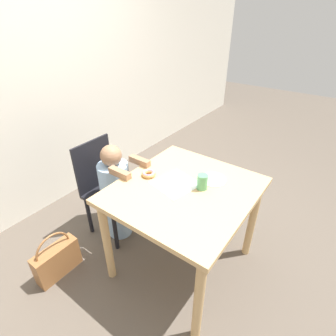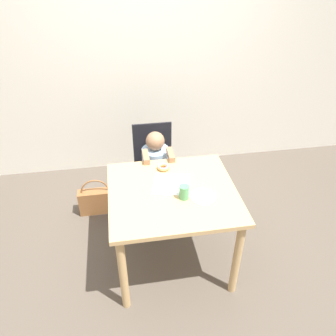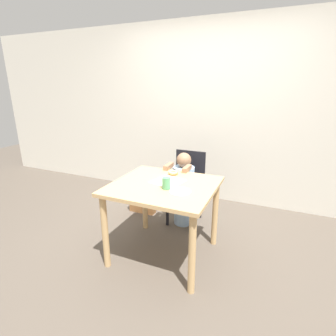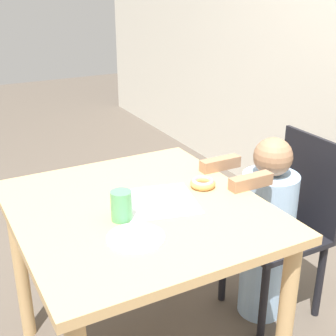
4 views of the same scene
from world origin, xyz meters
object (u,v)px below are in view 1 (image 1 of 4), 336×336
child_figure (116,193)px  handbag (57,260)px  chair (107,189)px  cup (202,182)px  donut (149,174)px

child_figure → handbag: size_ratio=2.25×
chair → child_figure: child_figure is taller
cup → child_figure: bearing=98.3°
handbag → cup: (0.72, -0.83, 0.67)m
handbag → cup: 1.28m
child_figure → handbag: bearing=173.1°
donut → handbag: 0.99m
donut → cup: (0.09, -0.39, 0.04)m
chair → handbag: (-0.61, -0.05, -0.30)m
chair → donut: bearing=-88.1°
cup → donut: bearing=103.5°
donut → handbag: donut is taller
child_figure → cup: child_figure is taller
child_figure → chair: bearing=90.0°
chair → donut: (0.02, -0.49, 0.34)m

